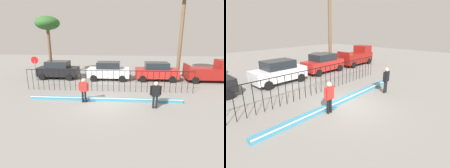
{
  "view_description": "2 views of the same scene",
  "coord_description": "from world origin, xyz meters",
  "views": [
    {
      "loc": [
        1.42,
        -11.78,
        4.65
      ],
      "look_at": [
        0.46,
        1.16,
        1.1
      ],
      "focal_mm": 28.99,
      "sensor_mm": 36.0,
      "label": 1
    },
    {
      "loc": [
        -7.55,
        -5.96,
        4.38
      ],
      "look_at": [
        0.5,
        1.24,
        0.93
      ],
      "focal_mm": 28.41,
      "sensor_mm": 36.0,
      "label": 2
    }
  ],
  "objects": [
    {
      "name": "ground_plane",
      "position": [
        0.0,
        0.0,
        0.0
      ],
      "size": [
        60.0,
        60.0,
        0.0
      ],
      "primitive_type": "plane",
      "color": "gray"
    },
    {
      "name": "bowl_coping_ledge",
      "position": [
        0.0,
        0.54,
        0.12
      ],
      "size": [
        11.0,
        0.4,
        0.27
      ],
      "color": "teal",
      "rests_on": "ground"
    },
    {
      "name": "perimeter_fence",
      "position": [
        0.0,
        2.81,
        1.11
      ],
      "size": [
        14.04,
        0.04,
        1.81
      ],
      "color": "black",
      "rests_on": "ground"
    },
    {
      "name": "skateboarder",
      "position": [
        -1.45,
        0.12,
        1.04
      ],
      "size": [
        0.7,
        0.26,
        1.74
      ],
      "rotation": [
        0.0,
        0.0,
        0.22
      ],
      "color": "black",
      "rests_on": "ground"
    },
    {
      "name": "skateboard",
      "position": [
        -1.17,
        0.29,
        0.06
      ],
      "size": [
        0.8,
        0.2,
        0.07
      ],
      "rotation": [
        0.0,
        0.0,
        0.14
      ],
      "color": "#26598C",
      "rests_on": "ground"
    },
    {
      "name": "camera_operator",
      "position": [
        3.39,
        -0.61,
        1.08
      ],
      "size": [
        0.72,
        0.27,
        1.79
      ],
      "rotation": [
        0.0,
        0.0,
        2.95
      ],
      "color": "black",
      "rests_on": "ground"
    },
    {
      "name": "parked_car_black",
      "position": [
        -5.87,
        7.14,
        0.97
      ],
      "size": [
        4.3,
        2.12,
        1.9
      ],
      "rotation": [
        0.0,
        0.0,
        0.03
      ],
      "color": "black",
      "rests_on": "ground"
    },
    {
      "name": "parked_car_white",
      "position": [
        -0.34,
        6.93,
        0.97
      ],
      "size": [
        4.3,
        2.12,
        1.9
      ],
      "rotation": [
        0.0,
        0.0,
        0.03
      ],
      "color": "silver",
      "rests_on": "ground"
    },
    {
      "name": "parked_car_red",
      "position": [
        4.65,
        6.99,
        0.97
      ],
      "size": [
        4.3,
        2.12,
        1.9
      ],
      "rotation": [
        0.0,
        0.0,
        -0.06
      ],
      "color": "#B2231E",
      "rests_on": "ground"
    },
    {
      "name": "pickup_truck",
      "position": [
        10.11,
        6.79,
        1.04
      ],
      "size": [
        4.7,
        2.12,
        2.24
      ],
      "rotation": [
        0.0,
        0.0,
        -0.07
      ],
      "color": "maroon",
      "rests_on": "ground"
    },
    {
      "name": "stop_sign",
      "position": [
        -7.9,
        6.11,
        1.62
      ],
      "size": [
        0.76,
        0.07,
        2.5
      ],
      "color": "slate",
      "rests_on": "ground"
    },
    {
      "name": "palm_tree_short",
      "position": [
        -7.4,
        8.94,
        5.73
      ],
      "size": [
        2.74,
        2.74,
        6.66
      ],
      "color": "brown",
      "rests_on": "ground"
    }
  ]
}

